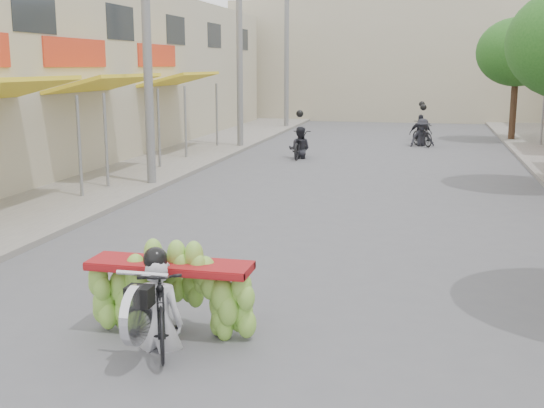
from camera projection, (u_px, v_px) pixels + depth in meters
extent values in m
cube|color=gray|center=(142.00, 167.00, 21.75)|extent=(4.00, 60.00, 0.12)
cylinder|color=slate|center=(79.00, 149.00, 16.39)|extent=(0.08, 0.08, 2.55)
cube|color=yellow|center=(106.00, 83.00, 19.33)|extent=(1.77, 4.00, 0.53)
cylinder|color=slate|center=(106.00, 142.00, 17.73)|extent=(0.08, 0.08, 2.55)
cylinder|color=slate|center=(159.00, 130.00, 21.16)|extent=(0.08, 0.08, 2.55)
cube|color=red|center=(76.00, 53.00, 19.35)|extent=(0.10, 3.50, 0.80)
cube|color=yellow|center=(180.00, 79.00, 25.06)|extent=(1.77, 4.00, 0.53)
cylinder|color=slate|center=(185.00, 124.00, 23.46)|extent=(0.08, 0.08, 2.55)
cylinder|color=slate|center=(217.00, 116.00, 26.89)|extent=(0.08, 0.08, 2.55)
cube|color=red|center=(157.00, 56.00, 25.08)|extent=(0.10, 3.50, 0.80)
cube|color=#1E2328|center=(34.00, 11.00, 17.25)|extent=(0.08, 2.00, 1.10)
cube|color=#1E2328|center=(120.00, 23.00, 22.02)|extent=(0.08, 2.00, 1.10)
cube|color=#1E2328|center=(175.00, 30.00, 26.80)|extent=(0.08, 2.00, 1.10)
cube|color=#1E2328|center=(214.00, 36.00, 31.57)|extent=(0.08, 2.00, 1.10)
cube|color=#1E2328|center=(242.00, 39.00, 36.35)|extent=(0.08, 2.00, 1.10)
cylinder|color=slate|center=(543.00, 116.00, 27.10)|extent=(0.08, 0.08, 2.55)
cube|color=#B6AD90|center=(400.00, 61.00, 41.50)|extent=(20.00, 6.00, 7.00)
cylinder|color=slate|center=(147.00, 36.00, 17.75)|extent=(0.24, 0.24, 8.00)
cylinder|color=slate|center=(239.00, 45.00, 26.34)|extent=(0.24, 0.24, 8.00)
cylinder|color=slate|center=(287.00, 50.00, 34.94)|extent=(0.24, 0.24, 8.00)
cylinder|color=#3A2719|center=(514.00, 104.00, 29.23)|extent=(0.28, 0.28, 3.20)
ellipsoid|color=#245A1A|center=(517.00, 52.00, 28.79)|extent=(3.40, 3.40, 2.90)
imported|color=black|center=(160.00, 304.00, 7.94)|extent=(1.17, 1.82, 1.04)
cylinder|color=silver|center=(136.00, 315.00, 7.30)|extent=(0.10, 0.66, 0.66)
cube|color=black|center=(140.00, 296.00, 7.36)|extent=(0.28, 0.22, 0.22)
cylinder|color=silver|center=(143.00, 274.00, 7.41)|extent=(0.60, 0.05, 0.05)
cube|color=maroon|center=(170.00, 266.00, 8.20)|extent=(2.00, 0.55, 0.10)
imported|color=silver|center=(156.00, 256.00, 7.77)|extent=(0.59, 0.43, 1.63)
sphere|color=black|center=(153.00, 189.00, 7.59)|extent=(0.28, 0.28, 0.28)
imported|color=black|center=(300.00, 145.00, 24.14)|extent=(0.63, 1.67, 0.94)
imported|color=#222329|center=(300.00, 127.00, 24.01)|extent=(0.79, 0.49, 1.65)
sphere|color=black|center=(300.00, 114.00, 23.92)|extent=(0.26, 0.26, 0.26)
imported|color=black|center=(422.00, 135.00, 27.74)|extent=(1.19, 1.59, 0.93)
imported|color=#222329|center=(423.00, 119.00, 27.60)|extent=(1.19, 1.01, 1.65)
sphere|color=black|center=(423.00, 107.00, 27.51)|extent=(0.26, 0.26, 0.26)
imported|color=black|center=(421.00, 131.00, 29.98)|extent=(0.67, 1.51, 0.83)
imported|color=#222329|center=(421.00, 115.00, 29.84)|extent=(1.01, 0.63, 1.65)
sphere|color=black|center=(422.00, 104.00, 29.75)|extent=(0.26, 0.26, 0.26)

